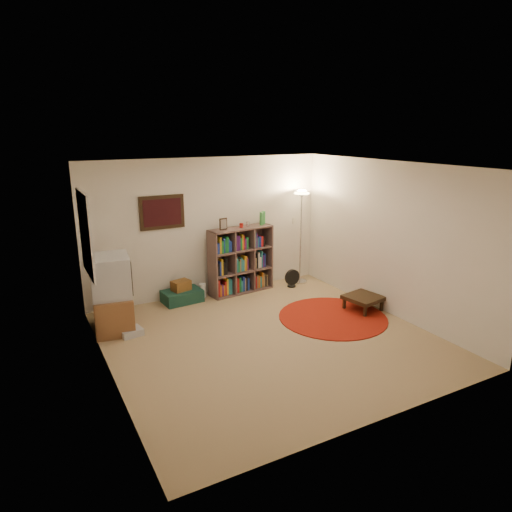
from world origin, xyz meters
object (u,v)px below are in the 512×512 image
(tv_stand, at_px, (112,295))
(suitcase, at_px, (182,296))
(bookshelf, at_px, (240,261))
(floor_lamp, at_px, (301,206))
(floor_fan, at_px, (292,278))
(side_table, at_px, (363,298))

(tv_stand, relative_size, suitcase, 1.66)
(bookshelf, xyz_separation_m, suitcase, (-1.14, 0.01, -0.49))
(floor_lamp, xyz_separation_m, suitcase, (-2.45, 0.07, -1.43))
(bookshelf, relative_size, floor_fan, 4.21)
(bookshelf, xyz_separation_m, floor_fan, (1.01, -0.24, -0.42))
(floor_lamp, relative_size, floor_fan, 5.25)
(suitcase, bearing_deg, floor_fan, -11.14)
(floor_fan, relative_size, tv_stand, 0.30)
(floor_fan, relative_size, side_table, 0.55)
(tv_stand, bearing_deg, side_table, -9.32)
(floor_lamp, bearing_deg, side_table, -85.55)
(floor_fan, bearing_deg, tv_stand, -176.32)
(floor_lamp, distance_m, side_table, 2.19)
(tv_stand, height_order, suitcase, tv_stand)
(floor_fan, bearing_deg, bookshelf, 164.64)
(suitcase, bearing_deg, floor_lamp, -6.22)
(bookshelf, distance_m, tv_stand, 2.51)
(floor_fan, bearing_deg, side_table, -76.93)
(floor_lamp, height_order, suitcase, floor_lamp)
(bookshelf, height_order, floor_fan, bookshelf)
(bookshelf, bearing_deg, suitcase, 173.12)
(floor_fan, xyz_separation_m, suitcase, (-2.15, 0.25, -0.07))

